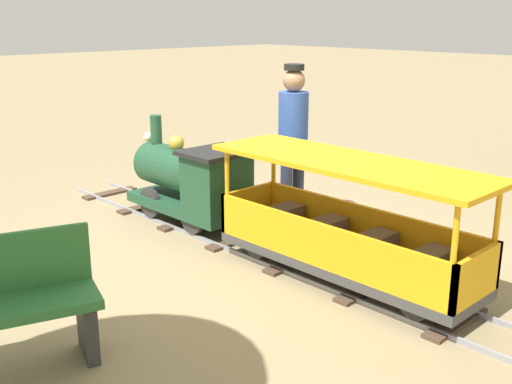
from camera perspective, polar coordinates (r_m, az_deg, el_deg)
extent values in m
plane|color=#8C7A56|center=(5.71, -0.01, -5.31)|extent=(60.00, 60.00, 0.00)
cube|color=gray|center=(5.49, -0.82, -6.00)|extent=(0.03, 6.05, 0.04)
cube|color=gray|center=(5.77, 2.34, -4.87)|extent=(0.03, 6.05, 0.04)
cube|color=#4C3828|center=(4.61, 17.96, -11.40)|extent=(0.68, 0.14, 0.03)
cube|color=#4C3828|center=(4.96, 10.20, -8.83)|extent=(0.68, 0.14, 0.03)
cube|color=#4C3828|center=(5.39, 3.65, -6.52)|extent=(0.68, 0.14, 0.03)
cube|color=#4C3828|center=(5.89, -1.80, -4.50)|extent=(0.68, 0.14, 0.03)
cube|color=#4C3828|center=(6.43, -6.35, -2.78)|extent=(0.68, 0.14, 0.03)
cube|color=#4C3828|center=(7.02, -10.14, -1.33)|extent=(0.68, 0.14, 0.03)
cube|color=#4C3828|center=(7.64, -13.34, -0.10)|extent=(0.68, 0.14, 0.03)
cube|color=#1E472D|center=(6.37, -6.35, -1.14)|extent=(0.56, 1.40, 0.10)
cylinder|color=#1E472D|center=(6.43, -7.54, 2.22)|extent=(0.44, 0.85, 0.44)
cylinder|color=#B7932D|center=(6.77, -9.70, 2.83)|extent=(0.37, 0.02, 0.37)
cylinder|color=#1E472D|center=(6.59, -9.21, 5.75)|extent=(0.12, 0.12, 0.29)
sphere|color=#B7932D|center=(6.33, -7.36, 4.52)|extent=(0.16, 0.16, 0.16)
cube|color=#1E472D|center=(5.92, -3.62, 0.89)|extent=(0.56, 0.45, 0.55)
cube|color=black|center=(5.85, -3.67, 3.68)|extent=(0.64, 0.53, 0.04)
sphere|color=#F2EAB2|center=(6.74, -9.94, 5.02)|extent=(0.10, 0.10, 0.10)
cylinder|color=#2D2D2D|center=(6.52, -9.75, -0.95)|extent=(0.05, 0.32, 0.32)
cylinder|color=#2D2D2D|center=(6.76, -6.71, -0.21)|extent=(0.05, 0.32, 0.32)
cylinder|color=#2D2D2D|center=(5.98, -5.93, -2.37)|extent=(0.05, 0.32, 0.32)
cylinder|color=#2D2D2D|center=(6.24, -2.79, -1.50)|extent=(0.05, 0.32, 0.32)
cube|color=#3F3F3F|center=(5.02, 8.12, -6.36)|extent=(0.64, 2.25, 0.08)
cube|color=orange|center=(4.72, 5.98, -4.94)|extent=(0.04, 2.25, 0.35)
cube|color=orange|center=(5.17, 10.25, -3.24)|extent=(0.04, 2.25, 0.35)
cube|color=orange|center=(5.64, -0.65, -1.33)|extent=(0.64, 0.04, 0.35)
cube|color=orange|center=(4.41, 19.69, -7.41)|extent=(0.64, 0.04, 0.35)
cylinder|color=orange|center=(5.38, -2.67, 0.01)|extent=(0.04, 0.04, 0.75)
cylinder|color=orange|center=(5.76, 1.62, 1.10)|extent=(0.04, 0.04, 0.75)
cylinder|color=orange|center=(4.10, 17.75, -5.94)|extent=(0.04, 0.04, 0.75)
cylinder|color=orange|center=(4.59, 21.21, -3.93)|extent=(0.04, 0.04, 0.75)
cube|color=orange|center=(4.77, 8.49, 2.67)|extent=(0.74, 2.35, 0.04)
cube|color=brown|center=(4.58, 15.45, -6.85)|extent=(0.48, 0.20, 0.24)
cube|color=brown|center=(4.83, 10.47, -5.36)|extent=(0.48, 0.20, 0.24)
cube|color=brown|center=(5.10, 6.03, -3.98)|extent=(0.48, 0.20, 0.24)
cube|color=brown|center=(5.41, 2.07, -2.73)|extent=(0.48, 0.20, 0.24)
cylinder|color=#262626|center=(5.36, 0.00, -4.93)|extent=(0.04, 0.24, 0.24)
cylinder|color=#262626|center=(5.65, 3.18, -3.83)|extent=(0.04, 0.24, 0.24)
cylinder|color=#262626|center=(4.46, 14.44, -9.98)|extent=(0.04, 0.24, 0.24)
cylinder|color=#262626|center=(4.81, 17.22, -8.25)|extent=(0.04, 0.24, 0.24)
cylinder|color=#282D47|center=(6.29, 2.81, 0.53)|extent=(0.12, 0.12, 0.80)
cylinder|color=#282D47|center=(6.42, 3.91, 0.83)|extent=(0.12, 0.12, 0.80)
cylinder|color=#2D4C99|center=(6.21, 3.47, 6.70)|extent=(0.30, 0.30, 0.55)
sphere|color=#936B4C|center=(6.16, 3.53, 10.23)|extent=(0.22, 0.22, 0.22)
cylinder|color=black|center=(6.15, 3.55, 11.44)|extent=(0.20, 0.20, 0.06)
cube|color=#333333|center=(4.09, -15.32, -11.75)|extent=(0.18, 0.33, 0.42)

